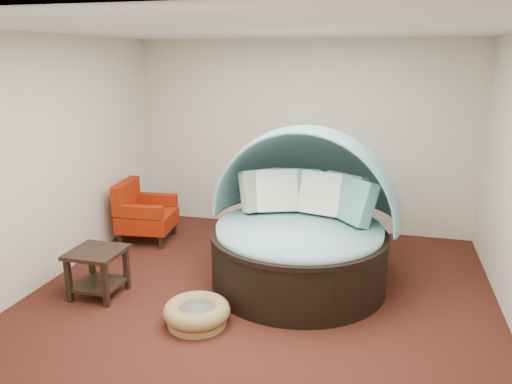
% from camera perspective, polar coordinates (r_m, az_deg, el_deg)
% --- Properties ---
extents(floor, '(5.00, 5.00, 0.00)m').
position_cam_1_polar(floor, '(5.55, 0.41, -12.10)').
color(floor, '#411B12').
rests_on(floor, ground).
extents(wall_back, '(5.00, 0.00, 5.00)m').
position_cam_1_polar(wall_back, '(7.47, 5.26, 6.31)').
color(wall_back, beige).
rests_on(wall_back, floor).
extents(wall_front, '(5.00, 0.00, 5.00)m').
position_cam_1_polar(wall_front, '(2.83, -12.46, -9.08)').
color(wall_front, beige).
rests_on(wall_front, floor).
extents(wall_left, '(0.00, 5.00, 5.00)m').
position_cam_1_polar(wall_left, '(6.17, -22.71, 3.30)').
color(wall_left, beige).
rests_on(wall_left, floor).
extents(ceiling, '(5.00, 5.00, 0.00)m').
position_cam_1_polar(ceiling, '(4.94, 0.47, 18.14)').
color(ceiling, white).
rests_on(ceiling, wall_back).
extents(canopy_daybed, '(2.25, 2.15, 1.82)m').
position_cam_1_polar(canopy_daybed, '(5.67, 5.31, -2.33)').
color(canopy_daybed, black).
rests_on(canopy_daybed, floor).
extents(pet_basket, '(0.69, 0.69, 0.23)m').
position_cam_1_polar(pet_basket, '(5.06, -6.77, -13.58)').
color(pet_basket, olive).
rests_on(pet_basket, floor).
extents(red_armchair, '(0.81, 0.81, 0.86)m').
position_cam_1_polar(red_armchair, '(7.27, -12.75, -2.39)').
color(red_armchair, black).
rests_on(red_armchair, floor).
extents(side_table, '(0.55, 0.55, 0.53)m').
position_cam_1_polar(side_table, '(5.76, -17.65, -8.09)').
color(side_table, black).
rests_on(side_table, floor).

